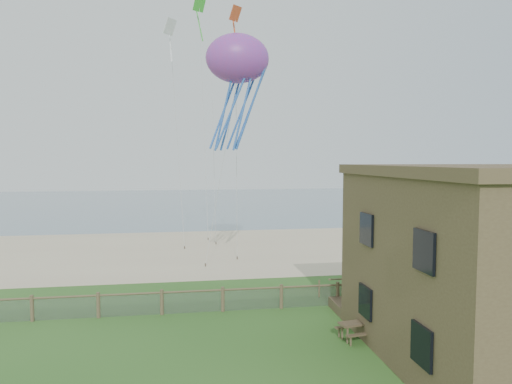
% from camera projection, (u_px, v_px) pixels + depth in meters
% --- Properties ---
extents(ground, '(160.00, 160.00, 0.00)m').
position_uv_depth(ground, '(236.00, 364.00, 16.98)').
color(ground, '#29551D').
rests_on(ground, ground).
extents(sand_beach, '(72.00, 20.00, 0.02)m').
position_uv_depth(sand_beach, '(207.00, 250.00, 38.66)').
color(sand_beach, '#C3AE8C').
rests_on(sand_beach, ground).
extents(ocean, '(160.00, 68.00, 0.02)m').
position_uv_depth(ocean, '(195.00, 202.00, 82.02)').
color(ocean, slate).
rests_on(ocean, ground).
extents(chainlink_fence, '(36.20, 0.20, 1.25)m').
position_uv_depth(chainlink_fence, '(223.00, 301.00, 22.86)').
color(chainlink_fence, '#4A3F29').
rests_on(chainlink_fence, ground).
extents(motel_deck, '(15.00, 2.00, 0.50)m').
position_uv_depth(motel_deck, '(472.00, 300.00, 23.90)').
color(motel_deck, brown).
rests_on(motel_deck, ground).
extents(picnic_table, '(1.77, 1.45, 0.67)m').
position_uv_depth(picnic_table, '(358.00, 332.00, 19.29)').
color(picnic_table, brown).
rests_on(picnic_table, ground).
extents(octopus_kite, '(4.49, 3.84, 7.81)m').
position_uv_depth(octopus_kite, '(238.00, 90.00, 29.04)').
color(octopus_kite, '#FF286F').
extents(kite_white, '(2.11, 2.04, 2.70)m').
position_uv_depth(kite_white, '(170.00, 37.00, 33.72)').
color(kite_white, white).
extents(kite_red, '(1.73, 1.78, 2.17)m').
position_uv_depth(kite_red, '(235.00, 22.00, 29.68)').
color(kite_red, '#CE4F24').
extents(kite_green, '(2.14, 2.37, 3.24)m').
position_uv_depth(kite_green, '(200.00, 16.00, 37.79)').
color(kite_green, green).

